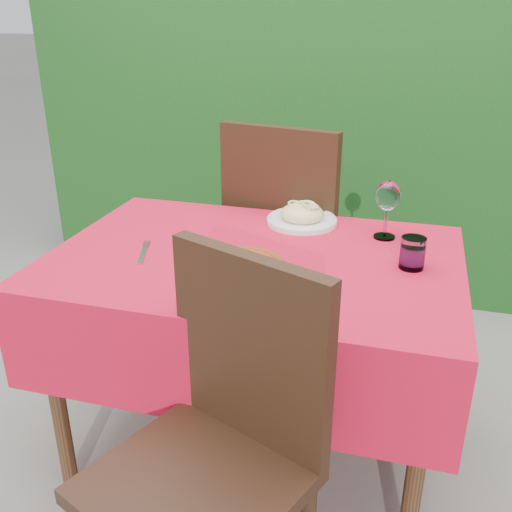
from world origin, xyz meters
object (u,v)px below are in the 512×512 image
(fork, at_px, (143,254))
(chair_far, at_px, (289,232))
(chair_near, at_px, (221,433))
(pizza_plate, at_px, (239,269))
(water_glass, at_px, (412,254))
(wine_glass, at_px, (388,198))
(pasta_plate, at_px, (302,216))

(fork, bearing_deg, chair_far, 46.99)
(chair_far, bearing_deg, chair_near, 106.90)
(pizza_plate, bearing_deg, water_glass, 22.96)
(wine_glass, bearing_deg, chair_near, -109.18)
(pizza_plate, bearing_deg, chair_far, 91.51)
(pasta_plate, bearing_deg, chair_far, 110.85)
(chair_near, xyz_separation_m, fork, (-0.42, 0.48, 0.20))
(chair_near, xyz_separation_m, water_glass, (0.39, 0.62, 0.24))
(pasta_plate, bearing_deg, water_glass, -36.37)
(chair_far, height_order, wine_glass, chair_far)
(pizza_plate, relative_size, wine_glass, 1.72)
(pizza_plate, xyz_separation_m, water_glass, (0.47, 0.20, 0.02))
(water_glass, bearing_deg, pizza_plate, -157.04)
(chair_near, relative_size, pasta_plate, 3.86)
(fork, bearing_deg, water_glass, -9.01)
(pizza_plate, height_order, fork, pizza_plate)
(water_glass, relative_size, fork, 0.49)
(water_glass, distance_m, fork, 0.82)
(pizza_plate, distance_m, pasta_plate, 0.49)
(wine_glass, distance_m, fork, 0.81)
(chair_near, distance_m, wine_glass, 0.95)
(pasta_plate, height_order, water_glass, water_glass)
(pizza_plate, xyz_separation_m, pasta_plate, (0.08, 0.48, 0.00))
(chair_far, bearing_deg, pizza_plate, 103.36)
(pasta_plate, distance_m, water_glass, 0.48)
(pasta_plate, bearing_deg, wine_glass, -11.87)
(fork, bearing_deg, wine_glass, 8.24)
(water_glass, xyz_separation_m, wine_glass, (-0.09, 0.22, 0.09))
(pizza_plate, distance_m, wine_glass, 0.58)
(chair_far, relative_size, water_glass, 11.03)
(chair_far, distance_m, wine_glass, 0.59)
(chair_near, height_order, water_glass, chair_near)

